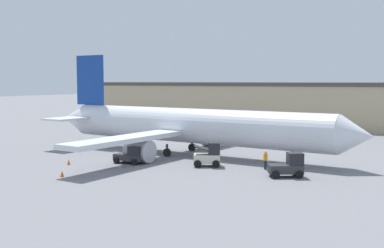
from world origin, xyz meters
The scene contains 9 objects.
ground_plane centered at (0.00, 0.00, 0.00)m, with size 400.00×400.00×0.00m, color slate.
terminal_building centered at (0.90, 40.98, 4.14)m, with size 96.73×14.13×8.26m.
airplane centered at (-0.98, 0.04, 3.33)m, with size 41.58×35.13×11.90m.
ground_crew_worker centered at (10.83, -4.23, 0.96)m, with size 0.39×0.39×1.79m.
baggage_tug centered at (-2.29, -8.30, 0.87)m, with size 3.27×1.85×1.86m.
belt_loader_truck centered at (5.30, -5.54, 1.12)m, with size 3.23×3.02×2.41m.
pushback_tug centered at (14.03, -6.65, 0.99)m, with size 3.31×3.01×2.18m.
safety_cone_near centered at (-7.35, -12.21, 0.28)m, with size 0.36×0.36×0.55m.
safety_cone_far centered at (-3.32, -17.00, 0.28)m, with size 0.36×0.36×0.55m.
Camera 1 is at (28.39, -47.28, 8.52)m, focal length 45.00 mm.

